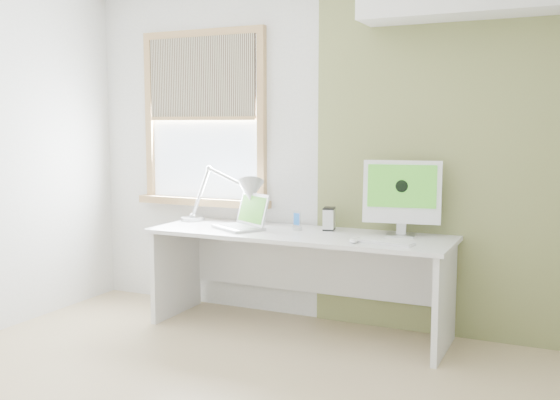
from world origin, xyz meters
The scene contains 11 objects.
room centered at (0.00, 0.00, 1.30)m, with size 4.04×3.54×2.64m.
accent_wall centered at (1.00, 1.74, 1.30)m, with size 2.00×0.02×2.60m, color olive.
window centered at (-1.00, 1.71, 1.54)m, with size 1.20×0.14×1.42m.
desk centered at (-0.01, 1.44, 0.53)m, with size 2.20×0.70×0.73m.
desk_lamp centered at (-0.57, 1.52, 0.97)m, with size 0.79×0.32×0.45m.
laptop centered at (-0.45, 1.38, 0.79)m, with size 0.47×0.44×0.26m.
phone_dock centered at (-0.06, 1.47, 0.77)m, with size 0.09×0.09×0.14m.
external_drive centered at (0.15, 1.58, 0.81)m, with size 0.11×0.14×0.17m.
imac centered at (0.69, 1.56, 1.02)m, with size 0.54×0.21×0.52m.
keyboard centered at (0.67, 1.21, 0.74)m, with size 0.41×0.17×0.02m.
mouse centered at (0.48, 1.16, 0.74)m, with size 0.06×0.10×0.03m, color white.
Camera 1 is at (1.79, -2.79, 1.49)m, focal length 41.12 mm.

